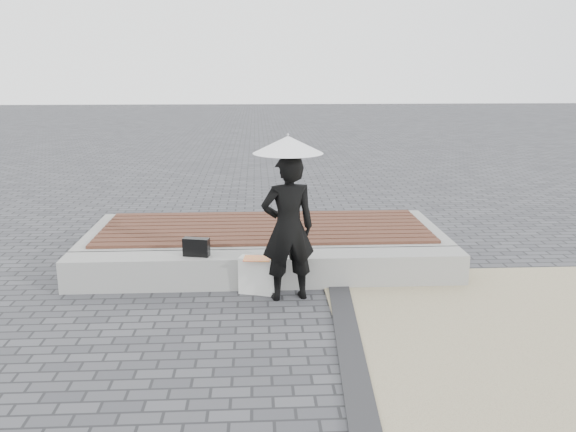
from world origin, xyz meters
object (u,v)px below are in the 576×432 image
object	(u,v)px
seating_ledge	(267,269)
handbag	(196,247)
woman	(288,228)
parasol	(288,145)
canvas_tote	(257,275)

from	to	relation	value
seating_ledge	handbag	world-z (taller)	handbag
seating_ledge	woman	xyz separation A→B (m)	(0.24, -0.47, 0.66)
parasol	canvas_tote	size ratio (longest dim) A/B	2.26
handbag	seating_ledge	bearing A→B (deg)	15.36
seating_ledge	woman	size ratio (longest dim) A/B	2.92
woman	canvas_tote	size ratio (longest dim) A/B	3.83
seating_ledge	handbag	distance (m)	0.92
seating_ledge	canvas_tote	size ratio (longest dim) A/B	11.17
seating_ledge	woman	distance (m)	0.84
seating_ledge	parasol	bearing A→B (deg)	-62.83
handbag	canvas_tote	bearing A→B (deg)	-5.52
parasol	handbag	bearing A→B (deg)	158.36
canvas_tote	parasol	bearing A→B (deg)	-10.04
woman	canvas_tote	world-z (taller)	woman
woman	handbag	size ratio (longest dim) A/B	5.34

